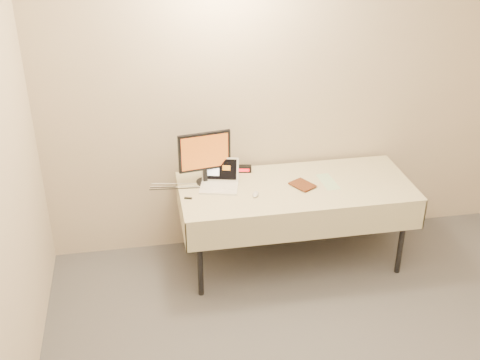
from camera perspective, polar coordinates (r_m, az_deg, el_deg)
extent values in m
cube|color=beige|center=(4.97, 4.28, 8.17)|extent=(4.00, 0.10, 2.70)
cylinder|color=black|center=(4.64, -3.82, -7.38)|extent=(0.04, 0.04, 0.69)
cylinder|color=black|center=(5.04, 15.09, -5.23)|extent=(0.04, 0.04, 0.69)
cylinder|color=black|center=(5.13, -4.61, -3.63)|extent=(0.04, 0.04, 0.69)
cylinder|color=black|center=(5.50, 12.64, -1.97)|extent=(0.04, 0.04, 0.69)
cube|color=gray|center=(4.83, 5.33, -0.82)|extent=(1.80, 0.75, 0.04)
cube|color=beige|center=(4.81, 5.34, -0.57)|extent=(1.86, 0.81, 0.01)
cube|color=beige|center=(4.55, 6.58, -4.37)|extent=(1.86, 0.01, 0.25)
cube|color=beige|center=(5.22, 4.14, 0.24)|extent=(1.86, 0.01, 0.25)
cube|color=beige|center=(4.74, -5.62, -2.89)|extent=(0.01, 0.81, 0.25)
cube|color=beige|center=(5.18, 15.21, -0.94)|extent=(0.01, 0.81, 0.25)
cube|color=white|center=(4.74, -2.01, -0.76)|extent=(0.34, 0.27, 0.02)
cube|color=white|center=(4.81, -1.87, 1.04)|extent=(0.30, 0.14, 0.19)
cube|color=black|center=(4.81, -1.87, 1.04)|extent=(0.26, 0.12, 0.16)
cylinder|color=black|center=(4.84, -3.30, -0.17)|extent=(0.17, 0.17, 0.01)
cube|color=black|center=(4.82, -3.32, 0.45)|extent=(0.03, 0.03, 0.11)
cube|color=black|center=(4.72, -3.39, 2.72)|extent=(0.42, 0.09, 0.32)
cube|color=#C65C17|center=(4.72, -3.39, 2.72)|extent=(0.38, 0.06, 0.28)
imported|color=brown|center=(4.72, 5.40, 0.17)|extent=(0.13, 0.09, 0.19)
cube|color=black|center=(5.00, 0.35, 1.08)|extent=(0.13, 0.07, 0.05)
cube|color=#FF0C12|center=(4.97, 0.36, 0.93)|extent=(0.09, 0.02, 0.02)
ellipsoid|color=silver|center=(4.64, 1.47, -1.36)|extent=(0.08, 0.11, 0.02)
cube|color=#B8E4B6|center=(4.90, 8.34, -0.15)|extent=(0.13, 0.29, 0.00)
cube|color=black|center=(4.62, -4.94, -1.73)|extent=(0.06, 0.04, 0.01)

